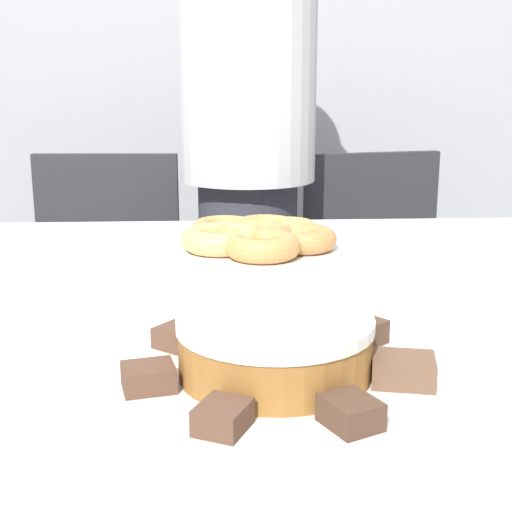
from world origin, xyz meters
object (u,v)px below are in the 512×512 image
object	(u,v)px
person_standing	(247,155)
plate_cake	(271,379)
office_chair_right	(387,327)
frosted_cake	(272,345)
plate_donuts	(247,248)
office_chair_left	(101,332)

from	to	relation	value
person_standing	plate_cake	xyz separation A→B (m)	(-0.02, -1.19, -0.10)
person_standing	office_chair_right	xyz separation A→B (m)	(0.38, -0.02, -0.47)
plate_cake	frosted_cake	bearing A→B (deg)	-82.87
plate_cake	frosted_cake	distance (m)	0.03
person_standing	office_chair_right	world-z (taller)	person_standing
plate_donuts	office_chair_left	bearing A→B (deg)	121.45
frosted_cake	person_standing	bearing A→B (deg)	89.01
person_standing	office_chair_left	world-z (taller)	person_standing
plate_cake	plate_donuts	bearing A→B (deg)	90.21
plate_donuts	frosted_cake	distance (m)	0.56
office_chair_right	plate_cake	xyz separation A→B (m)	(-0.40, -1.17, 0.37)
plate_donuts	frosted_cake	bearing A→B (deg)	-89.79
office_chair_right	frosted_cake	bearing A→B (deg)	-121.22
office_chair_right	frosted_cake	world-z (taller)	office_chair_right
plate_cake	plate_donuts	xyz separation A→B (m)	(-0.00, 0.56, 0.00)
office_chair_right	frosted_cake	distance (m)	1.30
office_chair_left	plate_cake	xyz separation A→B (m)	(0.37, -1.17, 0.37)
office_chair_left	office_chair_right	xyz separation A→B (m)	(0.78, -0.00, 0.00)
person_standing	frosted_cake	world-z (taller)	person_standing
office_chair_left	plate_donuts	bearing A→B (deg)	-55.74
office_chair_left	person_standing	bearing A→B (deg)	5.33
office_chair_left	frosted_cake	world-z (taller)	office_chair_left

